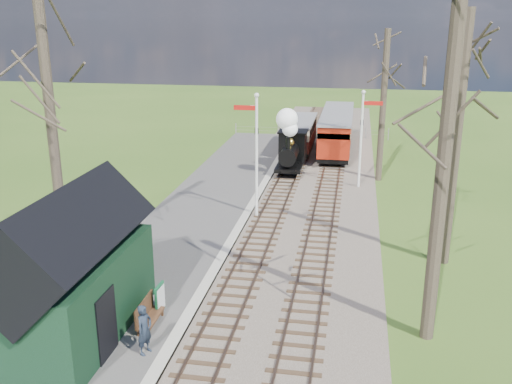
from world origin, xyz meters
TOP-DOWN VIEW (x-y plane):
  - distant_hills at (1.40, 64.38)m, footprint 114.40×48.00m
  - ballast_bed at (1.30, 22.00)m, footprint 8.00×60.00m
  - track_near at (0.00, 22.00)m, footprint 1.60×60.00m
  - track_far at (2.60, 22.00)m, footprint 1.60×60.00m
  - platform at (-3.50, 14.00)m, footprint 5.00×44.00m
  - coping_strip at (-1.20, 14.00)m, footprint 0.40×44.00m
  - station_shed at (-4.30, 4.00)m, footprint 3.25×6.30m
  - semaphore_near at (-0.77, 16.00)m, footprint 1.22×0.24m
  - semaphore_far at (4.37, 22.00)m, footprint 1.22×0.24m
  - bare_trees at (1.33, 10.10)m, footprint 15.51×22.39m
  - fence_line at (0.30, 36.00)m, footprint 12.60×0.08m
  - locomotive at (-0.01, 24.43)m, footprint 1.69×3.94m
  - coach at (0.00, 30.49)m, footprint 1.97×6.75m
  - red_carriage_a at (2.60, 28.58)m, footprint 2.23×5.53m
  - red_carriage_b at (2.60, 34.08)m, footprint 2.23×5.53m
  - sign_board at (-2.14, 5.67)m, footprint 0.12×0.69m
  - bench at (-2.28, 4.81)m, footprint 0.46×1.55m
  - person at (-1.77, 3.31)m, footprint 0.53×0.65m

SIDE VIEW (x-z plane):
  - distant_hills at x=1.40m, z-range -27.22..-5.20m
  - ballast_bed at x=1.30m, z-range 0.00..0.10m
  - track_near at x=0.00m, z-range 0.02..0.17m
  - track_far at x=2.60m, z-range 0.02..0.17m
  - platform at x=-3.50m, z-range 0.00..0.20m
  - coping_strip at x=-1.20m, z-range 0.00..0.21m
  - fence_line at x=0.30m, z-range 0.05..1.05m
  - bench at x=-2.28m, z-range 0.17..1.05m
  - sign_board at x=-2.14m, z-range 0.20..1.21m
  - person at x=-1.77m, z-range 0.20..1.74m
  - coach at x=0.00m, z-range 0.40..2.47m
  - red_carriage_a at x=2.60m, z-range 0.43..2.78m
  - red_carriage_b at x=2.60m, z-range 0.43..2.78m
  - locomotive at x=-0.01m, z-range -0.15..4.07m
  - station_shed at x=-4.30m, z-range -0.12..4.66m
  - semaphore_far at x=4.37m, z-range 0.49..6.21m
  - semaphore_near at x=-0.77m, z-range 0.51..6.73m
  - bare_trees at x=1.33m, z-range -0.79..11.21m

